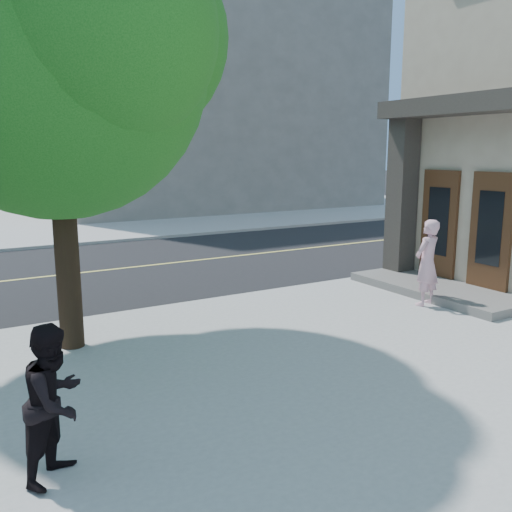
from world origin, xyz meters
TOP-DOWN VIEW (x-y plane):
  - sidewalk_ne at (13.50, 21.50)m, footprint 29.00×25.00m
  - filler_ne at (14.00, 22.00)m, footprint 18.00×16.00m
  - man_on_phone at (8.25, -2.72)m, footprint 0.72×0.55m
  - pedestrian at (0.50, -5.20)m, footprint 0.94×0.94m
  - street_tree at (1.54, -1.53)m, footprint 5.73×5.21m

SIDE VIEW (x-z plane):
  - sidewalk_ne at x=13.50m, z-range 0.00..0.12m
  - pedestrian at x=0.50m, z-range 0.12..1.66m
  - man_on_phone at x=8.25m, z-range 0.12..1.90m
  - street_tree at x=1.54m, z-range 1.23..8.84m
  - filler_ne at x=14.00m, z-range 0.12..14.12m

